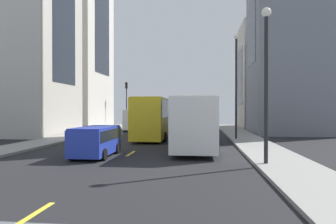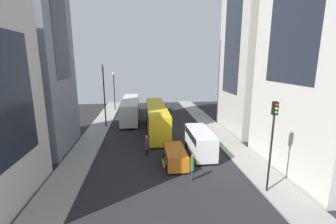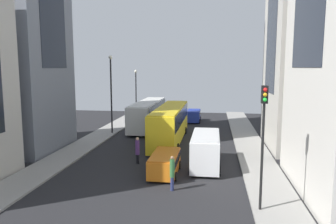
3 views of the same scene
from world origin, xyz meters
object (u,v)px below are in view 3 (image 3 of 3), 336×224
at_px(pedestrian_walking_far, 172,172).
at_px(traffic_light_near_corner, 263,126).
at_px(car_orange_1, 165,162).
at_px(streetcar_yellow, 170,121).
at_px(city_bus_white, 148,112).
at_px(car_blue_0, 194,115).
at_px(pedestrian_crossing_near, 137,150).
at_px(delivery_van_white, 206,148).

distance_m(pedestrian_walking_far, traffic_light_near_corner, 6.52).
relative_size(car_orange_1, traffic_light_near_corner, 0.66).
bearing_deg(streetcar_yellow, city_bus_white, 118.09).
distance_m(car_blue_0, pedestrian_crossing_near, 20.78).
xyz_separation_m(streetcar_yellow, car_orange_1, (1.02, -10.40, -1.23)).
relative_size(delivery_van_white, pedestrian_walking_far, 2.56).
xyz_separation_m(pedestrian_walking_far, traffic_light_near_corner, (4.99, -2.36, 3.46)).
distance_m(city_bus_white, pedestrian_walking_far, 21.36).
bearing_deg(traffic_light_near_corner, delivery_van_white, 112.50).
bearing_deg(pedestrian_walking_far, streetcar_yellow, 65.30).
bearing_deg(car_blue_0, city_bus_white, -135.72).
height_order(car_orange_1, traffic_light_near_corner, traffic_light_near_corner).
xyz_separation_m(city_bus_white, delivery_van_white, (7.65, -15.48, -0.50)).
bearing_deg(pedestrian_walking_far, car_orange_1, 74.02).
bearing_deg(car_orange_1, streetcar_yellow, 95.58).
xyz_separation_m(city_bus_white, car_orange_1, (4.81, -17.50, -1.12)).
bearing_deg(car_orange_1, car_blue_0, 88.45).
bearing_deg(pedestrian_crossing_near, streetcar_yellow, -177.50).
height_order(pedestrian_walking_far, traffic_light_near_corner, traffic_light_near_corner).
height_order(car_blue_0, car_orange_1, car_blue_0).
bearing_deg(car_orange_1, delivery_van_white, 35.49).
bearing_deg(car_blue_0, car_orange_1, -91.55).
distance_m(pedestrian_crossing_near, pedestrian_walking_far, 6.34).
relative_size(pedestrian_crossing_near, traffic_light_near_corner, 0.33).
xyz_separation_m(city_bus_white, pedestrian_crossing_near, (2.27, -15.25, -0.87)).
xyz_separation_m(delivery_van_white, traffic_light_near_corner, (3.08, -7.44, 3.14)).
height_order(pedestrian_crossing_near, traffic_light_near_corner, traffic_light_near_corner).
distance_m(city_bus_white, streetcar_yellow, 8.06).
bearing_deg(car_orange_1, pedestrian_crossing_near, 138.51).
xyz_separation_m(car_blue_0, traffic_light_near_corner, (5.31, -28.20, 3.68)).
relative_size(car_orange_1, pedestrian_crossing_near, 2.03).
height_order(delivery_van_white, car_orange_1, delivery_van_white).
xyz_separation_m(car_blue_0, car_orange_1, (-0.61, -22.79, -0.08)).
xyz_separation_m(pedestrian_crossing_near, pedestrian_walking_far, (3.47, -5.30, 0.06)).
relative_size(streetcar_yellow, delivery_van_white, 2.35).
relative_size(pedestrian_crossing_near, pedestrian_walking_far, 0.97).
xyz_separation_m(delivery_van_white, pedestrian_walking_far, (-1.91, -5.08, -0.32)).
bearing_deg(traffic_light_near_corner, pedestrian_walking_far, 154.74).
distance_m(streetcar_yellow, pedestrian_crossing_near, 8.35).
xyz_separation_m(car_orange_1, traffic_light_near_corner, (5.93, -5.41, 3.76)).
bearing_deg(car_blue_0, pedestrian_walking_far, -89.30).
bearing_deg(car_blue_0, streetcar_yellow, -97.49).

